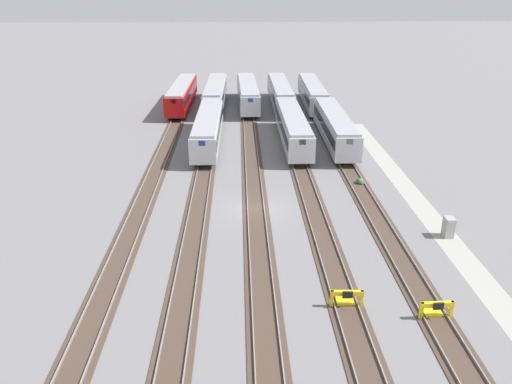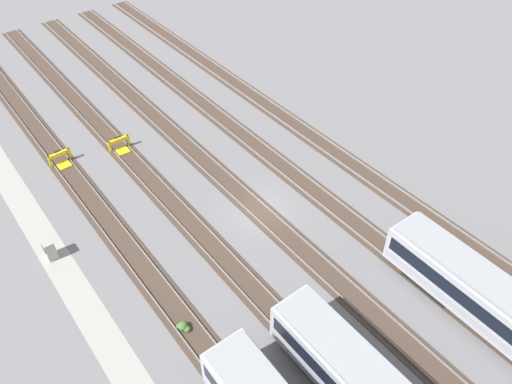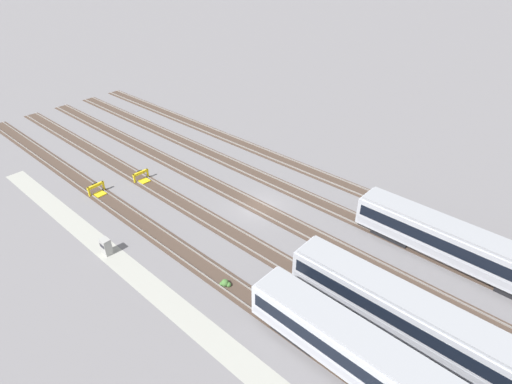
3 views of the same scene
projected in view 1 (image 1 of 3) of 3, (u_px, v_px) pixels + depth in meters
ground_plane at (256, 209)px, 43.23m from camera, size 400.00×400.00×0.00m
service_walkway at (421, 207)px, 43.70m from camera, size 54.00×2.00×0.01m
rail_track_nearest at (370, 207)px, 43.53m from camera, size 90.00×2.23×0.21m
rail_track_near_inner at (313, 208)px, 43.37m from camera, size 90.00×2.24×0.21m
rail_track_middle at (256, 209)px, 43.21m from camera, size 90.00×2.24×0.21m
rail_track_far_inner at (198, 210)px, 43.05m from camera, size 90.00×2.23×0.21m
rail_track_farthest at (139, 210)px, 42.89m from camera, size 90.00×2.23×0.21m
subway_car_front_row_leftmost at (293, 128)px, 59.43m from camera, size 18.01×2.93×3.70m
subway_car_front_row_left_inner at (182, 95)px, 76.19m from camera, size 18.06×3.26×3.70m
subway_car_front_row_centre at (248, 94)px, 76.85m from camera, size 18.06×3.26×3.70m
subway_car_front_row_right_inner at (335, 127)px, 59.59m from camera, size 18.04×3.11×3.70m
subway_car_front_row_rightmost at (312, 94)px, 76.78m from camera, size 18.06×3.22×3.70m
subway_car_back_row_leftmost at (215, 94)px, 76.66m from camera, size 18.04×3.13×3.70m
subway_car_back_row_centre at (280, 94)px, 76.89m from camera, size 18.02×2.96×3.70m
subway_car_back_row_rightmost at (208, 128)px, 59.10m from camera, size 18.03×3.05×3.70m
bumper_stop_nearest_track at (434, 309)px, 29.39m from camera, size 1.37×2.01×1.22m
bumper_stop_near_inner_track at (346, 297)px, 30.43m from camera, size 1.37×2.01×1.22m
electrical_cabinet at (449, 227)px, 38.36m from camera, size 0.90×0.73×1.60m
weed_clump at (360, 182)px, 48.44m from camera, size 0.92×0.70×0.64m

